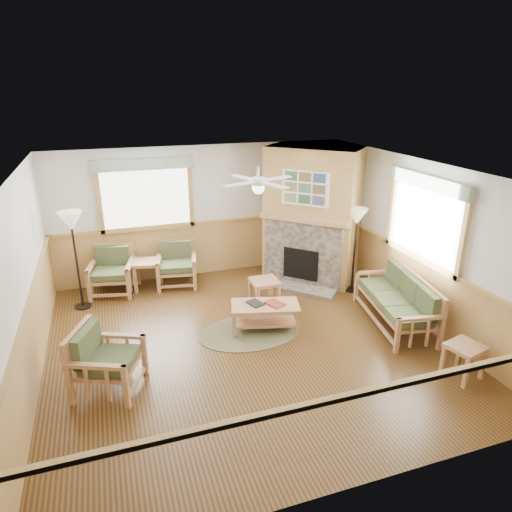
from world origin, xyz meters
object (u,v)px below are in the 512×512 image
object	(u,v)px
sofa	(395,300)
armchair_back_right	(177,265)
end_table_chairs	(148,275)
armchair_back_left	(111,272)
coffee_table	(265,316)
end_table_sofa	(463,361)
footstool	(265,291)
armchair_left	(108,360)
floor_lamp_right	(355,250)
floor_lamp_left	(77,261)

from	to	relation	value
sofa	armchair_back_right	world-z (taller)	armchair_back_right
sofa	end_table_chairs	bearing A→B (deg)	-115.60
armchair_back_right	armchair_back_left	bearing A→B (deg)	-169.18
coffee_table	end_table_chairs	xyz separation A→B (m)	(-1.65, 2.24, 0.07)
end_table_chairs	armchair_back_right	bearing A→B (deg)	0.00
end_table_sofa	footstool	size ratio (longest dim) A/B	1.01
footstool	armchair_back_right	bearing A→B (deg)	137.67
sofa	armchair_back_left	size ratio (longest dim) A/B	2.09
sofa	end_table_sofa	world-z (taller)	sofa
armchair_left	floor_lamp_right	bearing A→B (deg)	-46.02
sofa	armchair_back_left	bearing A→B (deg)	-111.21
end_table_chairs	coffee_table	bearing A→B (deg)	-53.63
end_table_sofa	floor_lamp_right	size ratio (longest dim) A/B	0.30
armchair_left	end_table_sofa	world-z (taller)	armchair_left
end_table_sofa	floor_lamp_right	distance (m)	3.05
armchair_left	armchair_back_left	bearing A→B (deg)	20.71
coffee_table	sofa	bearing A→B (deg)	0.87
footstool	floor_lamp_left	bearing A→B (deg)	165.48
sofa	end_table_chairs	world-z (taller)	sofa
coffee_table	floor_lamp_right	world-z (taller)	floor_lamp_right
end_table_sofa	armchair_back_left	bearing A→B (deg)	135.49
sofa	armchair_back_right	bearing A→B (deg)	-120.19
end_table_sofa	coffee_table	bearing A→B (deg)	134.85
armchair_back_left	footstool	size ratio (longest dim) A/B	1.79
armchair_back_left	end_table_sofa	xyz separation A→B (m)	(4.46, -4.38, -0.19)
end_table_chairs	armchair_back_left	bearing A→B (deg)	180.00
sofa	footstool	bearing A→B (deg)	-119.02
end_table_chairs	floor_lamp_left	world-z (taller)	floor_lamp_left
armchair_left	end_table_chairs	world-z (taller)	armchair_left
sofa	floor_lamp_left	xyz separation A→B (m)	(-5.01, 2.32, 0.48)
armchair_back_left	floor_lamp_left	distance (m)	0.85
floor_lamp_right	armchair_left	bearing A→B (deg)	-159.74
armchair_left	end_table_sofa	xyz separation A→B (m)	(4.62, -1.29, -0.19)
end_table_sofa	floor_lamp_left	xyz separation A→B (m)	(-5.01, 3.93, 0.65)
armchair_back_right	floor_lamp_left	size ratio (longest dim) A/B	0.48
sofa	armchair_left	distance (m)	4.63
end_table_chairs	footstool	size ratio (longest dim) A/B	1.18
armchair_back_right	end_table_sofa	distance (m)	5.43
armchair_back_right	floor_lamp_right	distance (m)	3.51
armchair_back_right	end_table_chairs	bearing A→B (deg)	-169.18
armchair_back_left	end_table_chairs	size ratio (longest dim) A/B	1.51
armchair_back_right	coffee_table	size ratio (longest dim) A/B	0.78
armchair_back_left	armchair_left	world-z (taller)	armchair_left
sofa	floor_lamp_left	size ratio (longest dim) A/B	1.02
floor_lamp_right	armchair_back_right	bearing A→B (deg)	156.63
armchair_back_right	end_table_sofa	bearing A→B (deg)	-42.99
armchair_back_right	coffee_table	xyz separation A→B (m)	(1.08, -2.24, -0.21)
coffee_table	end_table_sofa	world-z (taller)	end_table_sofa
sofa	floor_lamp_left	world-z (taller)	floor_lamp_left
armchair_back_left	coffee_table	world-z (taller)	armchair_back_left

